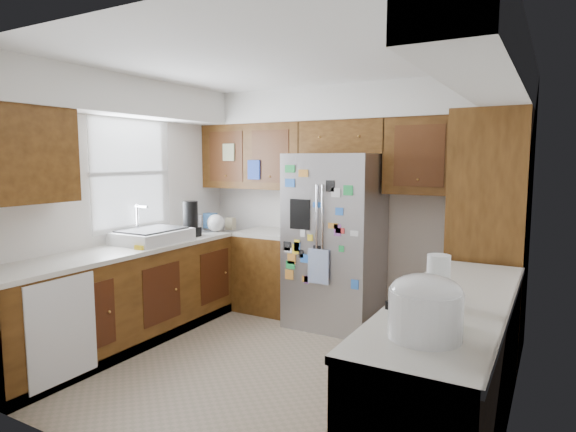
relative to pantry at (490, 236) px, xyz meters
The scene contains 12 objects.
floor 2.17m from the pantry, 142.52° to the right, with size 3.60×3.60×0.00m, color gray.
room_shell 1.94m from the pantry, 153.92° to the right, with size 3.64×3.24×2.52m.
left_counter_run 3.14m from the pantry, 158.56° to the right, with size 1.36×3.20×0.92m.
right_counter_run 1.75m from the pantry, 90.00° to the right, with size 0.63×2.25×0.92m.
pantry is the anchor object (origin of this frame).
fridge 1.51m from the pantry, behind, with size 0.90×0.79×1.80m.
bridge_cabinet 1.77m from the pantry, 169.43° to the left, with size 0.96×0.34×0.35m, color #3C220B.
fridge_top_items 1.98m from the pantry, 169.96° to the left, with size 0.56×0.34×0.29m.
sink_assembly 3.18m from the pantry, 160.63° to the right, with size 0.52×0.72×0.37m.
left_counter_clutter 2.96m from the pantry, behind, with size 0.41×0.83×0.38m.
rice_cooker 2.34m from the pantry, 90.01° to the right, with size 0.34×0.34×0.30m.
paper_towel 1.79m from the pantry, 91.90° to the right, with size 0.13×0.13×0.29m, color white.
Camera 1 is at (2.00, -3.36, 1.74)m, focal length 30.00 mm.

